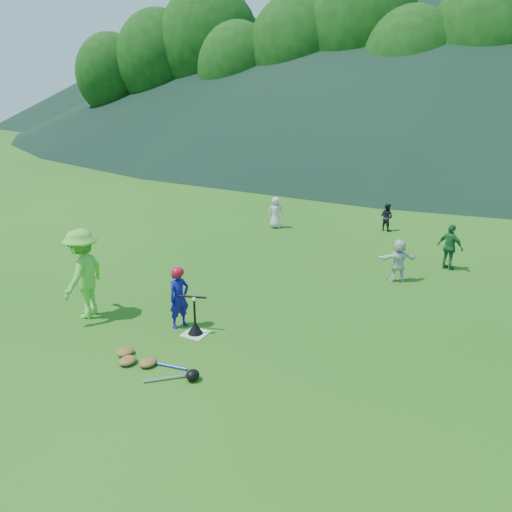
{
  "coord_description": "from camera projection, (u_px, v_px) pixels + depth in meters",
  "views": [
    {
      "loc": [
        5.21,
        -7.2,
        4.43
      ],
      "look_at": [
        0.0,
        2.5,
        0.9
      ],
      "focal_mm": 35.0,
      "sensor_mm": 36.0,
      "label": 1
    }
  ],
  "objects": [
    {
      "name": "fielder_b",
      "position": [
        387.0,
        217.0,
        17.13
      ],
      "size": [
        0.56,
        0.5,
        0.96
      ],
      "primitive_type": "imported",
      "rotation": [
        0.0,
        0.0,
        2.8
      ],
      "color": "black",
      "rests_on": "ground"
    },
    {
      "name": "batter_child",
      "position": [
        179.0,
        298.0,
        9.89
      ],
      "size": [
        0.43,
        0.52,
        1.24
      ],
      "primitive_type": "imported",
      "rotation": [
        0.0,
        0.0,
        1.24
      ],
      "color": "navy",
      "rests_on": "ground"
    },
    {
      "name": "batting_tee",
      "position": [
        195.0,
        328.0,
        9.7
      ],
      "size": [
        0.3,
        0.3,
        0.68
      ],
      "color": "black",
      "rests_on": "home_plate"
    },
    {
      "name": "ground",
      "position": [
        196.0,
        334.0,
        9.74
      ],
      "size": [
        120.0,
        120.0,
        0.0
      ],
      "primitive_type": "plane",
      "color": "#1E5413",
      "rests_on": "ground"
    },
    {
      "name": "batter_gear",
      "position": [
        179.0,
        274.0,
        9.73
      ],
      "size": [
        0.73,
        0.26,
        0.6
      ],
      "color": "red",
      "rests_on": "ground"
    },
    {
      "name": "adult_coach",
      "position": [
        83.0,
        274.0,
        10.26
      ],
      "size": [
        1.0,
        1.36,
        1.89
      ],
      "primitive_type": "imported",
      "rotation": [
        0.0,
        0.0,
        -1.31
      ],
      "color": "#64CF3D",
      "rests_on": "ground"
    },
    {
      "name": "outfield_fence",
      "position": [
        438.0,
        156.0,
        33.01
      ],
      "size": [
        70.07,
        0.08,
        1.33
      ],
      "color": "gray",
      "rests_on": "ground"
    },
    {
      "name": "fielder_c",
      "position": [
        450.0,
        247.0,
        13.22
      ],
      "size": [
        0.78,
        0.57,
        1.23
      ],
      "primitive_type": "imported",
      "rotation": [
        0.0,
        0.0,
        2.73
      ],
      "color": "#1E6531",
      "rests_on": "ground"
    },
    {
      "name": "tree_line",
      "position": [
        466.0,
        41.0,
        35.52
      ],
      "size": [
        70.04,
        11.4,
        14.82
      ],
      "color": "#382314",
      "rests_on": "ground"
    },
    {
      "name": "fielder_d",
      "position": [
        398.0,
        260.0,
        12.38
      ],
      "size": [
        1.03,
        0.8,
        1.09
      ],
      "primitive_type": "imported",
      "rotation": [
        0.0,
        0.0,
        3.68
      ],
      "color": "silver",
      "rests_on": "ground"
    },
    {
      "name": "baseball",
      "position": [
        194.0,
        299.0,
        9.51
      ],
      "size": [
        0.08,
        0.08,
        0.08
      ],
      "primitive_type": "sphere",
      "color": "white",
      "rests_on": "batting_tee"
    },
    {
      "name": "equipment_pile",
      "position": [
        147.0,
        363.0,
        8.57
      ],
      "size": [
        1.8,
        0.76,
        0.19
      ],
      "color": "olive",
      "rests_on": "ground"
    },
    {
      "name": "distant_hills",
      "position": [
        455.0,
        25.0,
        77.23
      ],
      "size": [
        155.0,
        140.0,
        32.0
      ],
      "color": "black",
      "rests_on": "ground"
    },
    {
      "name": "home_plate",
      "position": [
        195.0,
        334.0,
        9.73
      ],
      "size": [
        0.45,
        0.45,
        0.02
      ],
      "primitive_type": "cube",
      "color": "silver",
      "rests_on": "ground"
    },
    {
      "name": "fielder_a",
      "position": [
        276.0,
        212.0,
        17.47
      ],
      "size": [
        0.64,
        0.55,
        1.1
      ],
      "primitive_type": "imported",
      "rotation": [
        0.0,
        0.0,
        3.59
      ],
      "color": "silver",
      "rests_on": "ground"
    }
  ]
}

